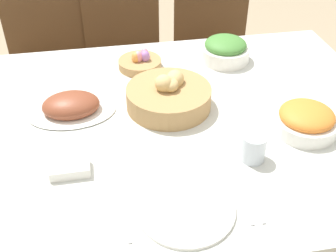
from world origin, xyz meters
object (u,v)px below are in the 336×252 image
at_px(chair_far_center, 127,56).
at_px(drinking_cup, 253,147).
at_px(carrot_bowl, 306,120).
at_px(ham_platter, 71,106).
at_px(green_salad_bowl, 225,50).
at_px(chair_far_right, 213,48).
at_px(spoon, 253,200).
at_px(bread_basket, 169,95).
at_px(dinner_plate, 186,208).
at_px(butter_dish, 70,168).
at_px(egg_basket, 140,62).
at_px(knife, 243,201).
at_px(chair_far_left, 48,62).
at_px(fork, 127,217).

height_order(chair_far_center, drinking_cup, chair_far_center).
bearing_deg(carrot_bowl, ham_platter, 162.43).
distance_m(green_salad_bowl, drinking_cup, 0.63).
bearing_deg(chair_far_center, carrot_bowl, -68.98).
distance_m(chair_far_right, spoon, 1.39).
bearing_deg(chair_far_center, bread_basket, -88.33).
distance_m(dinner_plate, drinking_cup, 0.29).
height_order(bread_basket, drinking_cup, bread_basket).
height_order(bread_basket, spoon, bread_basket).
xyz_separation_m(carrot_bowl, dinner_plate, (-0.46, -0.27, -0.04)).
bearing_deg(dinner_plate, butter_dish, 146.47).
xyz_separation_m(green_salad_bowl, butter_dish, (-0.64, -0.59, -0.03)).
xyz_separation_m(chair_far_right, egg_basket, (-0.48, -0.56, 0.26)).
relative_size(carrot_bowl, knife, 1.25).
bearing_deg(bread_basket, chair_far_left, 120.32).
bearing_deg(chair_far_center, egg_basket, -92.23).
relative_size(chair_far_center, green_salad_bowl, 4.66).
distance_m(knife, butter_dish, 0.50).
bearing_deg(egg_basket, chair_far_right, 49.76).
xyz_separation_m(chair_far_center, green_salad_bowl, (0.37, -0.56, 0.28)).
xyz_separation_m(carrot_bowl, fork, (-0.62, -0.27, -0.04)).
bearing_deg(bread_basket, carrot_bowl, -27.75).
relative_size(green_salad_bowl, butter_dish, 1.76).
xyz_separation_m(egg_basket, butter_dish, (-0.28, -0.58, -0.01)).
xyz_separation_m(fork, butter_dish, (-0.14, 0.20, 0.01)).
distance_m(bread_basket, knife, 0.50).
distance_m(chair_far_left, carrot_bowl, 1.44).
bearing_deg(chair_far_left, knife, -65.69).
distance_m(chair_far_right, fork, 1.50).
bearing_deg(carrot_bowl, butter_dish, -174.77).
bearing_deg(knife, chair_far_left, 114.48).
height_order(bread_basket, fork, bread_basket).
xyz_separation_m(dinner_plate, butter_dish, (-0.30, 0.20, 0.01)).
relative_size(knife, butter_dish, 1.44).
relative_size(bread_basket, knife, 1.78).
distance_m(egg_basket, butter_dish, 0.65).
bearing_deg(butter_dish, green_salad_bowl, 42.53).
distance_m(spoon, drinking_cup, 0.18).
relative_size(chair_far_left, spoon, 5.68).
bearing_deg(drinking_cup, knife, -116.85).
bearing_deg(knife, drinking_cup, 63.03).
bearing_deg(spoon, chair_far_left, 115.77).
height_order(chair_far_right, carrot_bowl, chair_far_right).
relative_size(fork, knife, 1.00).
relative_size(chair_far_right, spoon, 5.68).
xyz_separation_m(chair_far_center, knife, (0.19, -1.35, 0.24)).
xyz_separation_m(knife, drinking_cup, (0.08, 0.16, 0.04)).
distance_m(chair_far_center, spoon, 1.38).
bearing_deg(dinner_plate, drinking_cup, 34.37).
xyz_separation_m(chair_far_center, dinner_plate, (0.04, -1.35, 0.24)).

